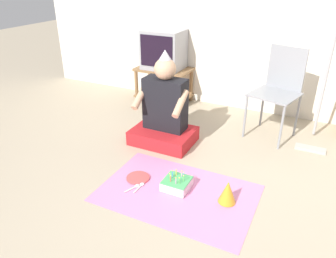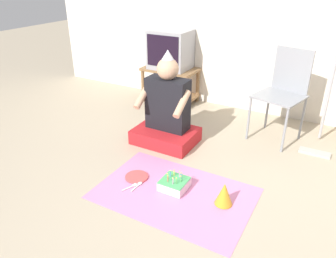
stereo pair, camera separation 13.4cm
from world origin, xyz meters
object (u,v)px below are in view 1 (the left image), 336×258
Objects in this scene: dust_mop at (318,112)px; party_hat_blue at (228,192)px; birthday_cake at (177,184)px; folding_chair at (279,86)px; person_seated at (164,114)px; tv at (164,49)px; paper_plate at (138,178)px.

dust_mop reaches higher than party_hat_blue.
dust_mop reaches higher than birthday_cake.
birthday_cake is (-0.50, -1.33, -0.48)m from folding_chair.
person_seated is at bearing 142.42° from party_hat_blue.
dust_mop reaches higher than folding_chair.
dust_mop reaches higher than tv.
person_seated is (-0.95, -0.66, -0.22)m from folding_chair.
tv reaches higher than folding_chair.
dust_mop is 1.55m from birthday_cake.
person_seated is 4.51× the size of birthday_cake.
party_hat_blue is at bearing 2.55° from paper_plate.
tv reaches higher than paper_plate.
folding_chair is 1.39m from party_hat_blue.
dust_mop is 6.48× the size of paper_plate.
party_hat_blue is (-0.49, -1.21, -0.27)m from dust_mop.
birthday_cake is at bearing -178.26° from party_hat_blue.
folding_chair is at bearing 164.28° from dust_mop.
party_hat_blue is at bearing -37.58° from person_seated.
birthday_cake is at bearing -110.64° from folding_chair.
paper_plate is (-0.35, -0.02, -0.04)m from birthday_cake.
tv is 0.54× the size of folding_chair.
tv is 0.52× the size of person_seated.
folding_chair is 1.18m from person_seated.
folding_chair is at bearing 34.72° from person_seated.
birthday_cake is at bearing -60.15° from tv.
person_seated reaches higher than paper_plate.
folding_chair is 0.72× the size of dust_mop.
tv is 2.71× the size of party_hat_blue.
folding_chair is at bearing 57.91° from paper_plate.
birthday_cake is at bearing -126.45° from dust_mop.
person_seated reaches higher than birthday_cake.
person_seated is at bearing 123.74° from birthday_cake.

